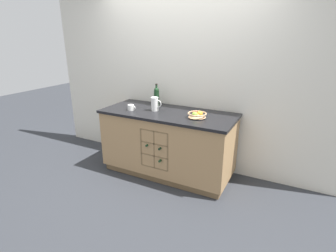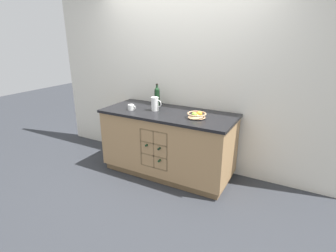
{
  "view_description": "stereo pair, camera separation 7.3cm",
  "coord_description": "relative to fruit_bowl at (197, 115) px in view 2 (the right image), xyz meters",
  "views": [
    {
      "loc": [
        1.53,
        -2.95,
        1.85
      ],
      "look_at": [
        0.0,
        0.0,
        0.69
      ],
      "focal_mm": 28.0,
      "sensor_mm": 36.0,
      "label": 1
    },
    {
      "loc": [
        1.59,
        -2.91,
        1.85
      ],
      "look_at": [
        0.0,
        0.0,
        0.69
      ],
      "focal_mm": 28.0,
      "sensor_mm": 36.0,
      "label": 2
    }
  ],
  "objects": [
    {
      "name": "ground_plane",
      "position": [
        -0.43,
        0.06,
        -0.93
      ],
      "size": [
        14.0,
        14.0,
        0.0
      ],
      "primitive_type": "plane",
      "color": "#2D3035"
    },
    {
      "name": "back_wall",
      "position": [
        -0.43,
        0.49,
        0.35
      ],
      "size": [
        4.4,
        0.06,
        2.55
      ],
      "primitive_type": "cube",
      "color": "silver",
      "rests_on": "ground_plane"
    },
    {
      "name": "kitchen_island",
      "position": [
        -0.43,
        0.06,
        -0.48
      ],
      "size": [
        1.78,
        0.78,
        0.89
      ],
      "color": "brown",
      "rests_on": "ground_plane"
    },
    {
      "name": "fruit_bowl",
      "position": [
        0.0,
        0.0,
        0.0
      ],
      "size": [
        0.23,
        0.23,
        0.09
      ],
      "color": "tan",
      "rests_on": "kitchen_island"
    },
    {
      "name": "white_pitcher",
      "position": [
        -0.62,
        0.04,
        0.05
      ],
      "size": [
        0.15,
        0.1,
        0.18
      ],
      "color": "white",
      "rests_on": "kitchen_island"
    },
    {
      "name": "ceramic_mug",
      "position": [
        -0.92,
        -0.09,
        -0.0
      ],
      "size": [
        0.12,
        0.08,
        0.08
      ],
      "color": "white",
      "rests_on": "kitchen_island"
    },
    {
      "name": "standing_wine_bottle",
      "position": [
        -0.74,
        0.29,
        0.1
      ],
      "size": [
        0.08,
        0.08,
        0.31
      ],
      "color": "#19381E",
      "rests_on": "kitchen_island"
    }
  ]
}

